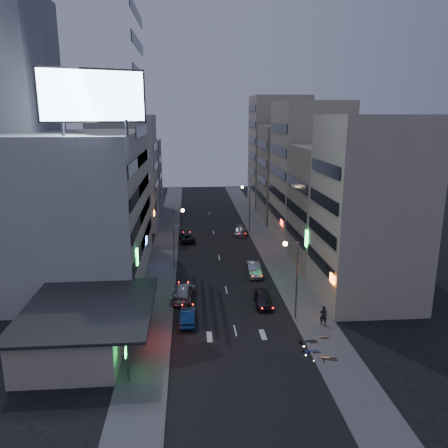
{
  "coord_description": "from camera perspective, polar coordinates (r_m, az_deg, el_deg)",
  "views": [
    {
      "loc": [
        -4.11,
        -33.6,
        19.94
      ],
      "look_at": [
        0.3,
        20.93,
        6.25
      ],
      "focal_mm": 35.0,
      "sensor_mm": 36.0,
      "label": 1
    }
  ],
  "objects": [
    {
      "name": "far_right_a",
      "position": [
        86.56,
        8.57,
        6.63
      ],
      "size": [
        11.0,
        12.0,
        18.0
      ],
      "primitive_type": "cube",
      "color": "tan",
      "rests_on": "ground"
    },
    {
      "name": "scooter_black_a",
      "position": [
        39.22,
        14.51,
        -15.85
      ],
      "size": [
        0.76,
        1.87,
        1.12
      ],
      "primitive_type": null,
      "rotation": [
        0.0,
        0.0,
        1.49
      ],
      "color": "black",
      "rests_on": "sidewalk_right"
    },
    {
      "name": "shophouse_near",
      "position": [
        49.08,
        18.41,
        1.64
      ],
      "size": [
        10.0,
        11.0,
        20.0
      ],
      "primitive_type": "cube",
      "color": "tan",
      "rests_on": "ground"
    },
    {
      "name": "scooter_black_b",
      "position": [
        41.54,
        11.9,
        -13.8
      ],
      "size": [
        1.01,
        2.12,
        1.24
      ],
      "primitive_type": null,
      "rotation": [
        0.0,
        0.0,
        1.74
      ],
      "color": "black",
      "rests_on": "sidewalk_right"
    },
    {
      "name": "white_building",
      "position": [
        56.2,
        -17.8,
        2.14
      ],
      "size": [
        14.0,
        24.0,
        18.0
      ],
      "primitive_type": "cube",
      "color": "#B3B4AF",
      "rests_on": "ground"
    },
    {
      "name": "far_right_b",
      "position": [
        99.97,
        7.09,
        9.38
      ],
      "size": [
        12.0,
        12.0,
        24.0
      ],
      "primitive_type": "cube",
      "color": "tan",
      "rests_on": "ground"
    },
    {
      "name": "scooter_silver_b",
      "position": [
        42.39,
        13.33,
        -13.31
      ],
      "size": [
        0.67,
        1.99,
        1.22
      ],
      "primitive_type": null,
      "rotation": [
        0.0,
        0.0,
        1.57
      ],
      "color": "#BABBC3",
      "rests_on": "sidewalk_right"
    },
    {
      "name": "parked_car_right_mid",
      "position": [
        56.3,
        3.93,
        -5.89
      ],
      "size": [
        1.72,
        4.74,
        1.55
      ],
      "primitive_type": "imported",
      "rotation": [
        0.0,
        0.0,
        -0.01
      ],
      "color": "#9CA1A4",
      "rests_on": "ground"
    },
    {
      "name": "ground",
      "position": [
        39.29,
        2.11,
        -16.46
      ],
      "size": [
        180.0,
        180.0,
        0.0
      ],
      "primitive_type": "plane",
      "color": "black",
      "rests_on": "ground"
    },
    {
      "name": "food_court",
      "position": [
        41.06,
        -18.37,
        -12.66
      ],
      "size": [
        11.0,
        13.0,
        3.88
      ],
      "color": "tan",
      "rests_on": "ground"
    },
    {
      "name": "grey_tower",
      "position": [
        60.76,
        -26.15,
        9.87
      ],
      "size": [
        10.0,
        14.0,
        34.0
      ],
      "primitive_type": "cube",
      "color": "gray",
      "rests_on": "ground"
    },
    {
      "name": "billboard",
      "position": [
        44.5,
        -16.77,
        15.69
      ],
      "size": [
        9.52,
        3.75,
        6.2
      ],
      "rotation": [
        0.0,
        0.0,
        0.35
      ],
      "color": "#595B60",
      "rests_on": "white_building"
    },
    {
      "name": "shophouse_mid",
      "position": [
        60.15,
        14.51,
        2.15
      ],
      "size": [
        11.0,
        12.0,
        16.0
      ],
      "primitive_type": "cube",
      "color": "tan",
      "rests_on": "ground"
    },
    {
      "name": "parked_car_right_far",
      "position": [
        74.74,
        2.15,
        -0.9
      ],
      "size": [
        2.41,
        4.85,
        1.35
      ],
      "primitive_type": "imported",
      "rotation": [
        0.0,
        0.0,
        -0.11
      ],
      "color": "gray",
      "rests_on": "ground"
    },
    {
      "name": "road_car_blue",
      "position": [
        43.99,
        -4.78,
        -11.95
      ],
      "size": [
        1.56,
        4.24,
        1.38
      ],
      "primitive_type": "imported",
      "rotation": [
        0.0,
        0.0,
        3.12
      ],
      "color": "navy",
      "rests_on": "ground"
    },
    {
      "name": "shophouse_far",
      "position": [
        71.77,
        10.93,
        6.64
      ],
      "size": [
        10.0,
        14.0,
        22.0
      ],
      "primitive_type": "cube",
      "color": "tan",
      "rests_on": "ground"
    },
    {
      "name": "road_car_silver",
      "position": [
        49.36,
        -5.36,
        -8.82
      ],
      "size": [
        3.03,
        5.85,
        1.62
      ],
      "primitive_type": "imported",
      "rotation": [
        0.0,
        0.0,
        3.0
      ],
      "color": "#A0A2A8",
      "rests_on": "ground"
    },
    {
      "name": "street_lamp_left",
      "position": [
        57.51,
        -6.26,
        -0.72
      ],
      "size": [
        1.6,
        0.44,
        8.02
      ],
      "color": "#595B60",
      "rests_on": "sidewalk_left"
    },
    {
      "name": "scooter_blue",
      "position": [
        40.0,
        12.32,
        -15.09
      ],
      "size": [
        0.63,
        1.84,
        1.12
      ],
      "primitive_type": null,
      "rotation": [
        0.0,
        0.0,
        1.56
      ],
      "color": "navy",
      "rests_on": "sidewalk_right"
    },
    {
      "name": "far_left_a",
      "position": [
        80.04,
        -12.85,
        6.56
      ],
      "size": [
        11.0,
        10.0,
        20.0
      ],
      "primitive_type": "cube",
      "color": "#B3B4AF",
      "rests_on": "ground"
    },
    {
      "name": "street_lamp_right_near",
      "position": [
        43.37,
        9.05,
        -5.77
      ],
      "size": [
        1.6,
        0.44,
        8.02
      ],
      "color": "#595B60",
      "rests_on": "sidewalk_right"
    },
    {
      "name": "person",
      "position": [
        44.16,
        12.84,
        -11.57
      ],
      "size": [
        0.76,
        0.53,
        1.98
      ],
      "primitive_type": "imported",
      "rotation": [
        0.0,
        0.0,
        3.06
      ],
      "color": "black",
      "rests_on": "sidewalk_right"
    },
    {
      "name": "parked_car_left",
      "position": [
        71.22,
        -4.89,
        -1.7
      ],
      "size": [
        2.82,
        5.07,
        1.34
      ],
      "primitive_type": "imported",
      "rotation": [
        0.0,
        0.0,
        3.27
      ],
      "color": "black",
      "rests_on": "ground"
    },
    {
      "name": "far_left_b",
      "position": [
        93.2,
        -11.98,
        6.07
      ],
      "size": [
        12.0,
        10.0,
        15.0
      ],
      "primitive_type": "cube",
      "color": "gray",
      "rests_on": "ground"
    },
    {
      "name": "parked_car_right_near",
      "position": [
        47.82,
        5.14,
        -9.67
      ],
      "size": [
        1.94,
        4.46,
        1.5
      ],
      "primitive_type": "imported",
      "rotation": [
        0.0,
        0.0,
        -0.04
      ],
      "color": "#28272D",
      "rests_on": "ground"
    },
    {
      "name": "scooter_silver_a",
      "position": [
        39.16,
        13.68,
        -15.84
      ],
      "size": [
        1.05,
        1.93,
        1.12
      ],
      "primitive_type": null,
      "rotation": [
        0.0,
        0.0,
        1.32
      ],
      "color": "#ABACB3",
      "rests_on": "sidewalk_right"
    },
    {
      "name": "street_lamp_right_far",
      "position": [
        75.7,
        3.07,
        2.92
      ],
      "size": [
        1.6,
        0.44,
        8.02
      ],
      "color": "#595B60",
      "rests_on": "sidewalk_right"
    },
    {
      "name": "sidewalk_left",
      "position": [
        66.75,
        -7.77,
        -3.41
      ],
      "size": [
        4.0,
        120.0,
        0.12
      ],
      "primitive_type": "cube",
      "color": "#4C4C4F",
      "rests_on": "ground"
    },
    {
      "name": "sidewalk_right",
      "position": [
        67.73,
        5.89,
        -3.1
      ],
      "size": [
        4.0,
        120.0,
        0.12
      ],
      "primitive_type": "cube",
      "color": "#4C4C4F",
      "rests_on": "ground"
    }
  ]
}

